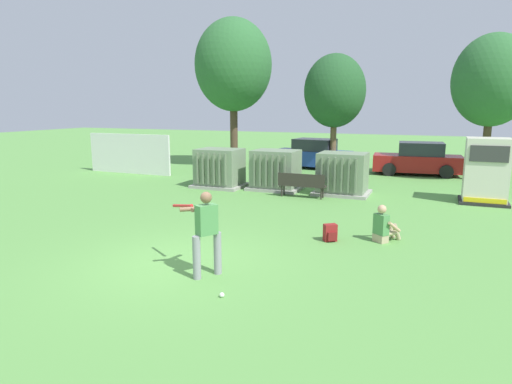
# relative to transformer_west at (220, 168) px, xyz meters

# --- Properties ---
(ground_plane) EXTENTS (96.00, 96.00, 0.00)m
(ground_plane) POSITION_rel_transformer_west_xyz_m (3.48, -8.77, -0.79)
(ground_plane) COLOR #5B9947
(fence_panel) EXTENTS (4.80, 0.12, 2.00)m
(fence_panel) POSITION_rel_transformer_west_xyz_m (-6.03, 1.73, 0.21)
(fence_panel) COLOR silver
(fence_panel) RESTS_ON ground
(transformer_west) EXTENTS (2.10, 1.70, 1.62)m
(transformer_west) POSITION_rel_transformer_west_xyz_m (0.00, 0.00, 0.00)
(transformer_west) COLOR #9E9B93
(transformer_west) RESTS_ON ground
(transformer_mid_west) EXTENTS (2.10, 1.70, 1.62)m
(transformer_mid_west) POSITION_rel_transformer_west_xyz_m (2.39, 0.37, 0.00)
(transformer_mid_west) COLOR #9E9B93
(transformer_mid_west) RESTS_ON ground
(transformer_mid_east) EXTENTS (2.10, 1.70, 1.62)m
(transformer_mid_east) POSITION_rel_transformer_west_xyz_m (5.14, 0.39, 0.00)
(transformer_mid_east) COLOR #9E9B93
(transformer_mid_east) RESTS_ON ground
(generator_enclosure) EXTENTS (1.60, 1.40, 2.30)m
(generator_enclosure) POSITION_rel_transformer_west_xyz_m (10.10, 0.73, 0.35)
(generator_enclosure) COLOR #262626
(generator_enclosure) RESTS_ON ground
(park_bench) EXTENTS (1.80, 0.41, 0.92)m
(park_bench) POSITION_rel_transformer_west_xyz_m (3.87, -0.84, -0.25)
(park_bench) COLOR #2D2823
(park_bench) RESTS_ON ground
(batter) EXTENTS (1.48, 1.09, 1.74)m
(batter) POSITION_rel_transformer_west_xyz_m (4.36, -9.13, 0.19)
(batter) COLOR gray
(batter) RESTS_ON ground
(sports_ball) EXTENTS (0.09, 0.09, 0.09)m
(sports_ball) POSITION_rel_transformer_west_xyz_m (5.14, -9.96, -0.74)
(sports_ball) COLOR white
(sports_ball) RESTS_ON ground
(seated_spectator) EXTENTS (0.70, 0.77, 0.96)m
(seated_spectator) POSITION_rel_transformer_west_xyz_m (7.40, -5.35, -0.41)
(seated_spectator) COLOR tan
(seated_spectator) RESTS_ON ground
(backpack) EXTENTS (0.38, 0.37, 0.44)m
(backpack) POSITION_rel_transformer_west_xyz_m (6.15, -5.85, -0.57)
(backpack) COLOR maroon
(backpack) RESTS_ON ground
(tree_left) EXTENTS (4.26, 4.26, 8.15)m
(tree_left) POSITION_rel_transformer_west_xyz_m (-2.36, 6.42, 4.80)
(tree_left) COLOR #4C3828
(tree_left) RESTS_ON ground
(tree_center_left) EXTENTS (3.15, 3.15, 6.02)m
(tree_center_left) POSITION_rel_transformer_west_xyz_m (3.32, 6.59, 3.34)
(tree_center_left) COLOR brown
(tree_center_left) RESTS_ON ground
(tree_center_right) EXTENTS (3.42, 3.42, 6.53)m
(tree_center_right) POSITION_rel_transformer_west_xyz_m (10.47, 6.02, 3.69)
(tree_center_right) COLOR #4C3828
(tree_center_right) RESTS_ON ground
(parked_car_leftmost) EXTENTS (4.37, 2.29, 1.62)m
(parked_car_leftmost) POSITION_rel_transformer_west_xyz_m (2.06, 7.18, -0.04)
(parked_car_leftmost) COLOR navy
(parked_car_leftmost) RESTS_ON ground
(parked_car_left_of_center) EXTENTS (4.34, 2.20, 1.62)m
(parked_car_left_of_center) POSITION_rel_transformer_west_xyz_m (7.57, 6.88, -0.04)
(parked_car_left_of_center) COLOR maroon
(parked_car_left_of_center) RESTS_ON ground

